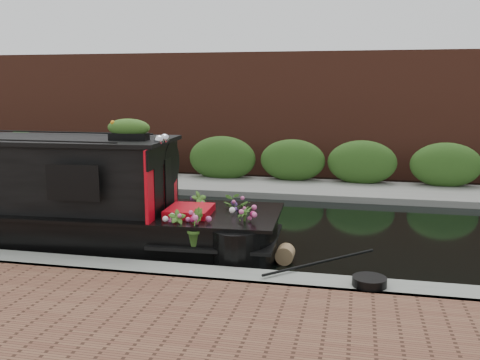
# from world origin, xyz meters

# --- Properties ---
(ground) EXTENTS (80.00, 80.00, 0.00)m
(ground) POSITION_xyz_m (0.00, 0.00, 0.00)
(ground) COLOR black
(ground) RESTS_ON ground
(near_bank_coping) EXTENTS (40.00, 0.60, 0.50)m
(near_bank_coping) POSITION_xyz_m (0.00, -3.30, 0.00)
(near_bank_coping) COLOR gray
(near_bank_coping) RESTS_ON ground
(far_bank_path) EXTENTS (40.00, 2.40, 0.34)m
(far_bank_path) POSITION_xyz_m (0.00, 4.20, 0.00)
(far_bank_path) COLOR slate
(far_bank_path) RESTS_ON ground
(far_hedge) EXTENTS (40.00, 1.10, 2.80)m
(far_hedge) POSITION_xyz_m (0.00, 5.10, 0.00)
(far_hedge) COLOR #2B501A
(far_hedge) RESTS_ON ground
(far_brick_wall) EXTENTS (40.00, 1.00, 8.00)m
(far_brick_wall) POSITION_xyz_m (0.00, 7.20, 0.00)
(far_brick_wall) COLOR brown
(far_brick_wall) RESTS_ON ground
(rope_fender) EXTENTS (0.30, 0.32, 0.30)m
(rope_fender) POSITION_xyz_m (3.05, -1.92, 0.15)
(rope_fender) COLOR olive
(rope_fender) RESTS_ON ground
(coiled_mooring_rope) EXTENTS (0.47, 0.47, 0.12)m
(coiled_mooring_rope) POSITION_xyz_m (4.40, -3.33, 0.31)
(coiled_mooring_rope) COLOR black
(coiled_mooring_rope) RESTS_ON near_bank_coping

